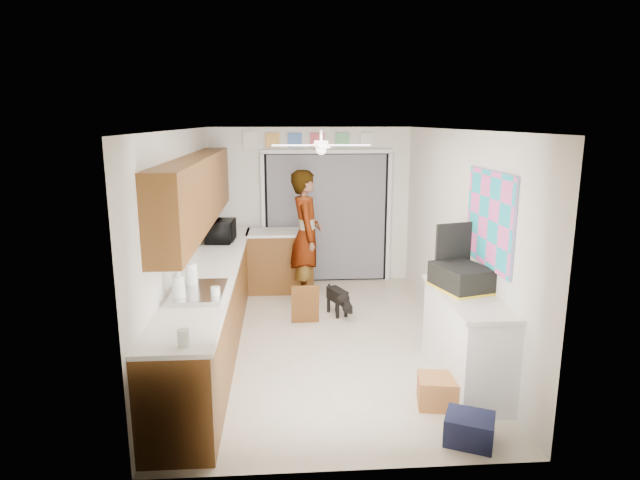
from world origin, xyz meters
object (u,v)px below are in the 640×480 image
object	(u,v)px
suitcase	(461,277)
man	(306,236)
navy_crate	(469,429)
soap_bottle	(179,284)
microwave	(221,231)
cardboard_box	(442,392)
dog	(337,300)
paper_towel_roll	(191,276)

from	to	relation	value
suitcase	man	distance (m)	2.95
navy_crate	soap_bottle	bearing A→B (deg)	157.94
microwave	cardboard_box	bearing A→B (deg)	-138.59
suitcase	cardboard_box	size ratio (longest dim) A/B	1.29
man	cardboard_box	bearing A→B (deg)	-161.40
microwave	man	world-z (taller)	man
microwave	man	distance (m)	1.23
microwave	man	bearing A→B (deg)	-77.08
cardboard_box	navy_crate	bearing A→B (deg)	-84.94
microwave	dog	bearing A→B (deg)	-104.31
paper_towel_roll	dog	bearing A→B (deg)	44.82
man	navy_crate	bearing A→B (deg)	-163.56
suitcase	soap_bottle	bearing A→B (deg)	167.05
microwave	paper_towel_roll	size ratio (longest dim) A/B	2.05
suitcase	microwave	bearing A→B (deg)	121.80
man	suitcase	bearing A→B (deg)	-151.69
suitcase	paper_towel_roll	bearing A→B (deg)	158.89
soap_bottle	navy_crate	world-z (taller)	soap_bottle
soap_bottle	suitcase	xyz separation A→B (m)	(2.76, 0.17, -0.05)
navy_crate	man	xyz separation A→B (m)	(-1.17, 3.75, 0.84)
man	dog	world-z (taller)	man
man	dog	distance (m)	1.11
paper_towel_roll	microwave	bearing A→B (deg)	88.44
soap_bottle	paper_towel_roll	size ratio (longest dim) A/B	1.30
microwave	cardboard_box	size ratio (longest dim) A/B	1.21
paper_towel_roll	dog	size ratio (longest dim) A/B	0.50
man	dog	bearing A→B (deg)	-152.26
navy_crate	man	world-z (taller)	man
microwave	paper_towel_roll	xyz separation A→B (m)	(-0.06, -2.14, -0.02)
man	dog	xyz separation A→B (m)	(0.39, -0.71, -0.76)
suitcase	cardboard_box	distance (m)	1.14
soap_bottle	man	size ratio (longest dim) A/B	0.18
cardboard_box	man	distance (m)	3.45
paper_towel_roll	cardboard_box	distance (m)	2.69
paper_towel_roll	navy_crate	bearing A→B (deg)	-29.84
soap_bottle	paper_towel_roll	xyz separation A→B (m)	(0.05, 0.39, -0.04)
man	soap_bottle	bearing A→B (deg)	153.38
paper_towel_roll	dog	distance (m)	2.49
cardboard_box	navy_crate	distance (m)	0.59
paper_towel_roll	navy_crate	size ratio (longest dim) A/B	0.68
navy_crate	dog	size ratio (longest dim) A/B	0.74
paper_towel_roll	soap_bottle	bearing A→B (deg)	-97.77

